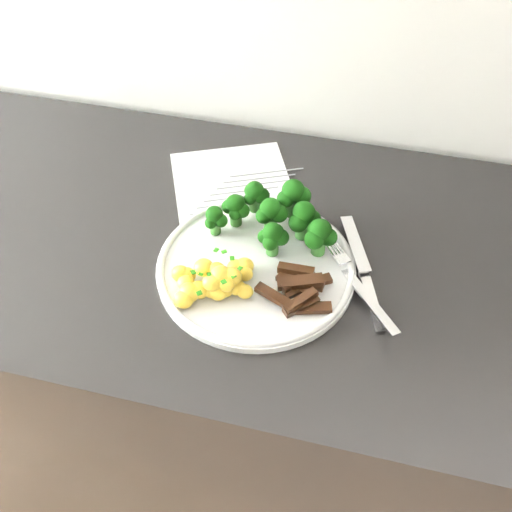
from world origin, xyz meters
TOP-DOWN VIEW (x-y plane):
  - counter at (0.09, 1.68)m, footprint 2.33×0.58m
  - recipe_paper at (-0.09, 1.78)m, footprint 0.29×0.33m
  - plate at (-0.02, 1.64)m, footprint 0.29×0.29m
  - broccoli at (-0.01, 1.71)m, footprint 0.20×0.12m
  - potatoes at (-0.07, 1.58)m, footprint 0.12×0.10m
  - beef_strips at (0.05, 1.60)m, footprint 0.11×0.09m
  - fork at (0.13, 1.63)m, footprint 0.13×0.17m
  - knife at (0.14, 1.64)m, footprint 0.09×0.21m

SIDE VIEW (x-z plane):
  - counter at x=0.09m, z-range 0.00..0.87m
  - recipe_paper at x=-0.09m, z-range 0.88..0.88m
  - plate at x=-0.02m, z-range 0.88..0.89m
  - knife at x=0.14m, z-range 0.87..0.90m
  - fork at x=0.13m, z-range 0.88..0.90m
  - beef_strips at x=0.05m, z-range 0.88..0.91m
  - potatoes at x=-0.07m, z-range 0.88..0.92m
  - broccoli at x=-0.01m, z-range 0.89..0.96m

